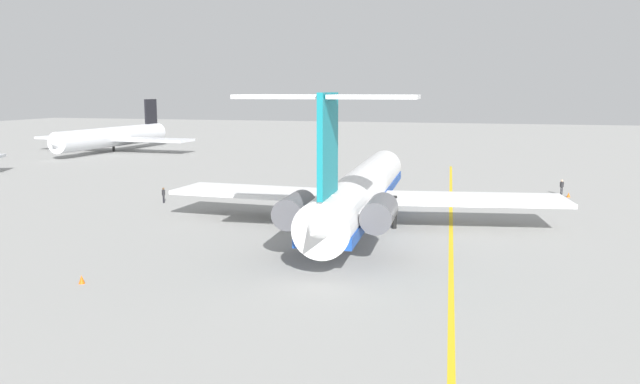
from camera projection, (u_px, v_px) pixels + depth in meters
ground at (471, 232)px, 56.24m from camera, size 383.95×383.95×0.00m
main_jetliner at (360, 191)px, 57.94m from camera, size 41.47×36.78×12.08m
airliner_far_right at (110, 137)px, 128.16m from camera, size 34.39×33.94×10.29m
ground_crew_near_nose at (163, 193)px, 70.64m from camera, size 0.41×0.27×1.71m
ground_crew_near_tail at (562, 185)px, 76.08m from camera, size 0.29×0.46×1.83m
safety_cone_nose at (542, 195)px, 74.26m from camera, size 0.40×0.40×0.55m
safety_cone_wingtip at (82, 279)px, 41.25m from camera, size 0.40×0.40×0.55m
safety_cone_tail at (568, 195)px, 74.56m from camera, size 0.40×0.40×0.55m
taxiway_centreline at (451, 229)px, 57.41m from camera, size 97.53×7.92×0.01m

